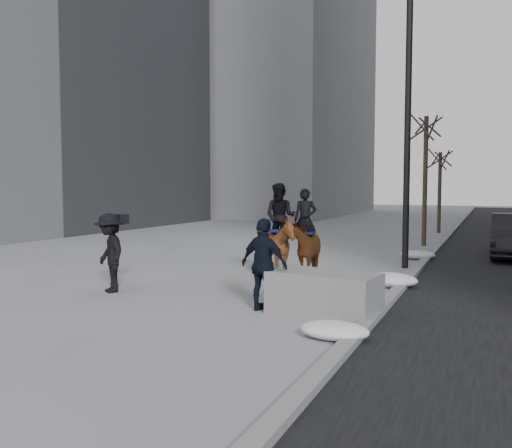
% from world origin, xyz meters
% --- Properties ---
extents(ground, '(120.00, 120.00, 0.00)m').
position_xyz_m(ground, '(0.00, 0.00, 0.00)').
color(ground, gray).
rests_on(ground, ground).
extents(curb, '(0.25, 90.00, 0.12)m').
position_xyz_m(curb, '(3.00, 10.00, 0.06)').
color(curb, gray).
rests_on(curb, ground).
extents(planter, '(2.09, 1.26, 0.79)m').
position_xyz_m(planter, '(2.09, -0.49, 0.39)').
color(planter, gray).
rests_on(planter, ground).
extents(tree_near, '(1.20, 1.20, 5.64)m').
position_xyz_m(tree_near, '(2.40, 12.30, 2.82)').
color(tree_near, '#382E21').
rests_on(tree_near, ground).
extents(tree_far, '(1.20, 1.20, 4.49)m').
position_xyz_m(tree_far, '(2.40, 18.64, 2.25)').
color(tree_far, '#372820').
rests_on(tree_far, ground).
extents(mounted_left, '(1.12, 1.89, 2.30)m').
position_xyz_m(mounted_left, '(0.55, 2.91, 0.86)').
color(mounted_left, '#531E10').
rests_on(mounted_left, ground).
extents(mounted_right, '(1.35, 1.51, 2.42)m').
position_xyz_m(mounted_right, '(0.03, 2.51, 0.97)').
color(mounted_right, '#4E1B0F').
rests_on(mounted_right, ground).
extents(feeder, '(1.10, 0.98, 1.75)m').
position_xyz_m(feeder, '(0.98, -0.65, 0.88)').
color(feeder, black).
rests_on(feeder, ground).
extents(camera_crew, '(1.30, 1.19, 1.75)m').
position_xyz_m(camera_crew, '(-2.86, -0.33, 0.89)').
color(camera_crew, black).
rests_on(camera_crew, ground).
extents(lamppost, '(0.25, 0.80, 9.09)m').
position_xyz_m(lamppost, '(2.60, 5.93, 4.99)').
color(lamppost, black).
rests_on(lamppost, ground).
extents(snow_piles, '(1.32, 10.66, 0.34)m').
position_xyz_m(snow_piles, '(2.70, 3.05, 0.15)').
color(snow_piles, silver).
rests_on(snow_piles, ground).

